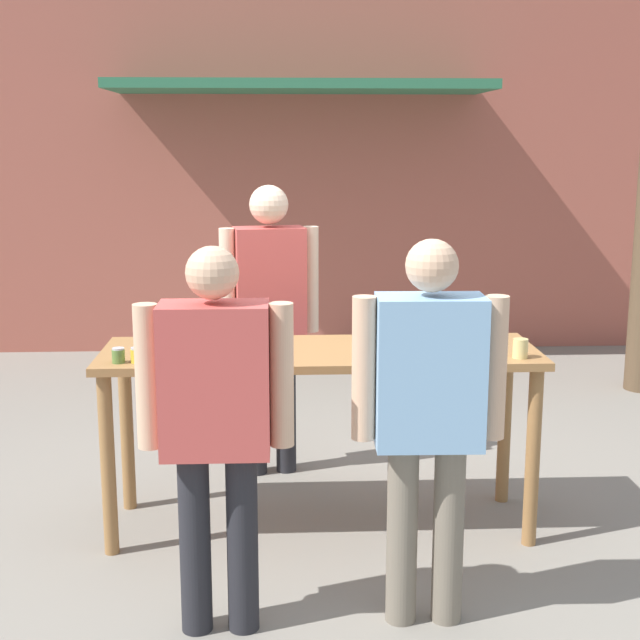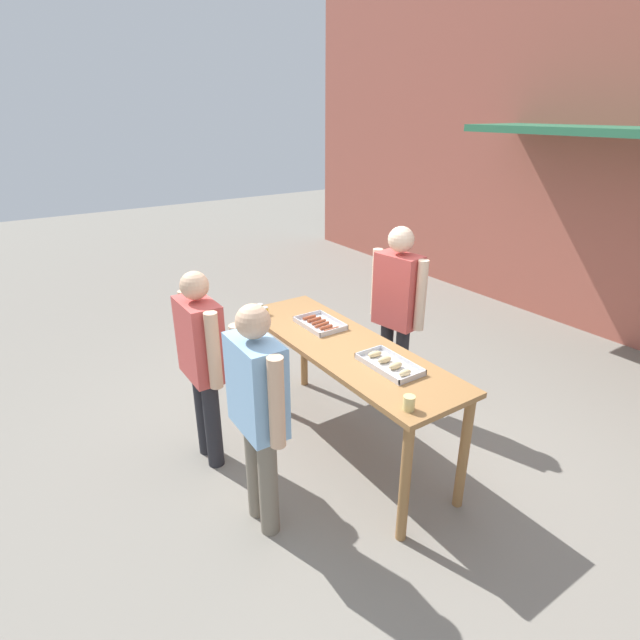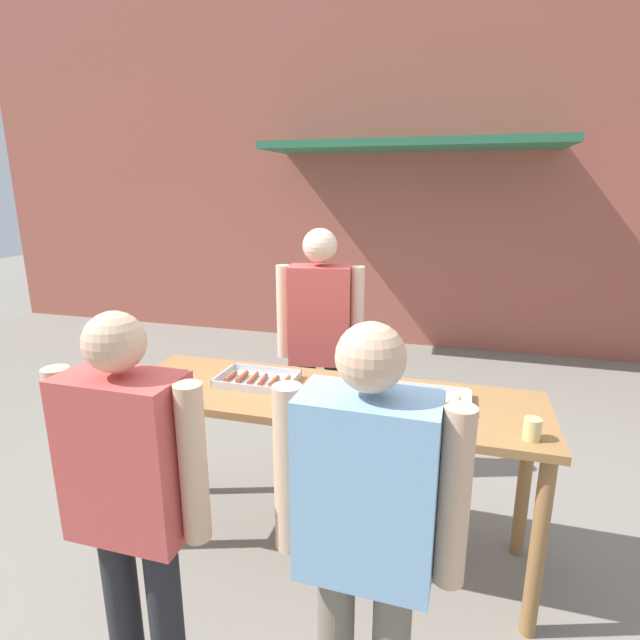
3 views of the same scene
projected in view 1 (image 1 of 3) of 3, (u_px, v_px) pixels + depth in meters
The scene contains 11 objects.
ground_plane at pixel (320, 525), 4.63m from camera, with size 24.00×24.00×0.00m, color gray.
building_facade_back at pixel (299, 106), 8.07m from camera, with size 12.00×1.11×4.50m.
serving_table at pixel (320, 374), 4.46m from camera, with size 2.17×0.67×0.94m.
food_tray_sausages at pixel (239, 346), 4.46m from camera, with size 0.41×0.28×0.04m.
food_tray_buns at pixel (412, 343), 4.50m from camera, with size 0.48×0.25×0.06m.
condiment_jar_mustard at pixel (118, 355), 4.17m from camera, with size 0.06×0.06×0.07m.
condiment_jar_ketchup at pixel (137, 355), 4.17m from camera, with size 0.06×0.06×0.07m.
beer_cup at pixel (520, 348), 4.26m from camera, with size 0.07×0.07×0.09m.
person_server_behind_table at pixel (270, 304), 5.16m from camera, with size 0.57×0.28×1.71m.
person_customer_holding_hotdog at pixel (216, 411), 3.46m from camera, with size 0.61×0.23×1.57m.
person_customer_with_cup at pixel (428, 402), 3.53m from camera, with size 0.61×0.24×1.59m.
Camera 1 is at (-0.21, -4.31, 1.97)m, focal length 50.00 mm.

